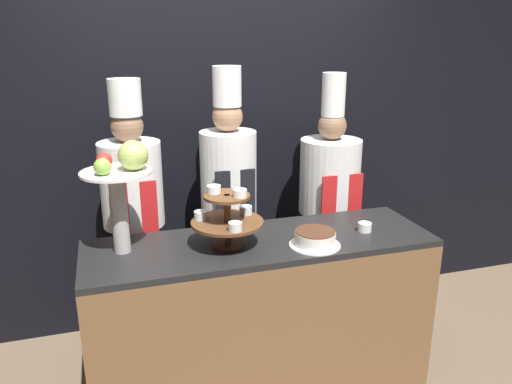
{
  "coord_description": "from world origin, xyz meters",
  "views": [
    {
      "loc": [
        -0.77,
        -2.13,
        2.03
      ],
      "look_at": [
        0.0,
        0.4,
        1.2
      ],
      "focal_mm": 35.0,
      "sensor_mm": 36.0,
      "label": 1
    }
  ],
  "objects": [
    {
      "name": "chef_center_right",
      "position": [
        0.67,
        0.86,
        0.94
      ],
      "size": [
        0.41,
        0.41,
        1.8
      ],
      "color": "#28282D",
      "rests_on": "ground_plane"
    },
    {
      "name": "chef_left",
      "position": [
        -0.65,
        0.86,
        1.0
      ],
      "size": [
        0.37,
        0.37,
        1.79
      ],
      "color": "black",
      "rests_on": "ground_plane"
    },
    {
      "name": "chef_center_left",
      "position": [
        -0.04,
        0.86,
        1.02
      ],
      "size": [
        0.36,
        0.36,
        1.85
      ],
      "color": "black",
      "rests_on": "ground_plane"
    },
    {
      "name": "cup_white",
      "position": [
        0.61,
        0.25,
        0.97
      ],
      "size": [
        0.08,
        0.08,
        0.05
      ],
      "color": "white",
      "rests_on": "buffet_counter"
    },
    {
      "name": "wall_back",
      "position": [
        0.0,
        1.25,
        1.4
      ],
      "size": [
        10.0,
        0.06,
        2.8
      ],
      "color": "black",
      "rests_on": "ground_plane"
    },
    {
      "name": "cake_round",
      "position": [
        0.25,
        0.14,
        0.99
      ],
      "size": [
        0.28,
        0.28,
        0.09
      ],
      "color": "white",
      "rests_on": "buffet_counter"
    },
    {
      "name": "tiered_stand",
      "position": [
        -0.2,
        0.28,
        1.11
      ],
      "size": [
        0.39,
        0.39,
        0.33
      ],
      "color": "brown",
      "rests_on": "buffet_counter"
    },
    {
      "name": "buffet_counter",
      "position": [
        0.0,
        0.3,
        0.47
      ],
      "size": [
        1.93,
        0.6,
        0.95
      ],
      "color": "brown",
      "rests_on": "ground_plane"
    },
    {
      "name": "fruit_pedestal",
      "position": [
        -0.71,
        0.37,
        1.34
      ],
      "size": [
        0.36,
        0.36,
        0.59
      ],
      "color": "#B2ADA8",
      "rests_on": "buffet_counter"
    }
  ]
}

